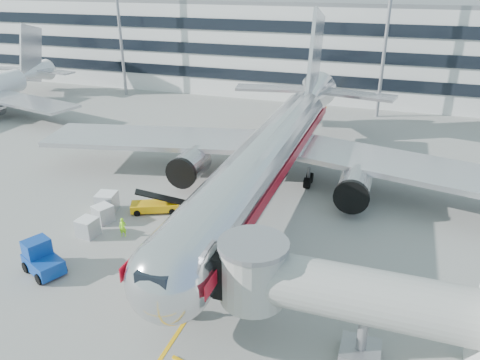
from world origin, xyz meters
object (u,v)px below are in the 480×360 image
(cargo_container_right, at_px, (107,202))
(ramp_worker, at_px, (123,227))
(cargo_container_front, at_px, (88,227))
(cargo_container_left, at_px, (103,214))
(baggage_tug, at_px, (42,259))
(belt_loader, at_px, (155,206))
(main_jet, at_px, (273,150))

(cargo_container_right, bearing_deg, ramp_worker, -42.36)
(cargo_container_front, bearing_deg, ramp_worker, 17.59)
(cargo_container_right, distance_m, cargo_container_front, 4.35)
(cargo_container_right, xyz_separation_m, cargo_container_front, (0.95, -4.25, -0.11))
(cargo_container_left, bearing_deg, cargo_container_right, 113.38)
(cargo_container_left, bearing_deg, ramp_worker, -28.43)
(baggage_tug, height_order, ramp_worker, baggage_tug)
(baggage_tug, bearing_deg, cargo_container_right, 95.38)
(baggage_tug, relative_size, cargo_container_front, 2.31)
(belt_loader, relative_size, baggage_tug, 1.23)
(main_jet, height_order, cargo_container_front, main_jet)
(main_jet, xyz_separation_m, belt_loader, (-8.72, -7.80, -3.63))
(cargo_container_right, distance_m, ramp_worker, 5.01)
(ramp_worker, bearing_deg, baggage_tug, -130.98)
(ramp_worker, bearing_deg, cargo_container_front, -178.96)
(main_jet, relative_size, cargo_container_left, 27.43)
(belt_loader, relative_size, cargo_container_right, 2.31)
(cargo_container_front, relative_size, ramp_worker, 0.98)
(baggage_tug, relative_size, cargo_container_right, 1.88)
(main_jet, bearing_deg, cargo_container_left, -137.89)
(belt_loader, bearing_deg, ramp_worker, -94.90)
(baggage_tug, height_order, cargo_container_left, baggage_tug)
(belt_loader, height_order, cargo_container_right, belt_loader)
(baggage_tug, xyz_separation_m, cargo_container_right, (-0.90, 9.54, -0.15))
(belt_loader, relative_size, cargo_container_left, 2.42)
(main_jet, xyz_separation_m, baggage_tug, (-11.92, -18.64, -3.19))
(main_jet, distance_m, belt_loader, 12.25)
(ramp_worker, bearing_deg, cargo_container_left, 135.02)
(cargo_container_left, bearing_deg, cargo_container_front, -85.82)
(belt_loader, xyz_separation_m, cargo_container_left, (-3.33, -3.09, 0.15))
(main_jet, bearing_deg, ramp_worker, -126.17)
(baggage_tug, bearing_deg, main_jet, 57.40)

